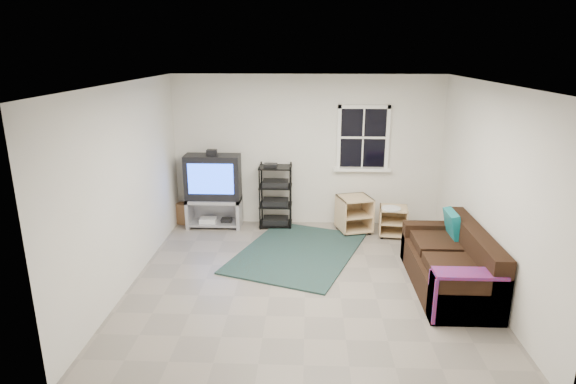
{
  "coord_description": "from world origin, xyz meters",
  "views": [
    {
      "loc": [
        0.02,
        -5.85,
        2.99
      ],
      "look_at": [
        -0.25,
        0.4,
        1.13
      ],
      "focal_mm": 30.0,
      "sensor_mm": 36.0,
      "label": 1
    }
  ],
  "objects_px": {
    "side_table_left": "(353,213)",
    "sofa": "(451,266)",
    "av_rack": "(276,200)",
    "tv_unit": "(213,185)",
    "side_table_right": "(393,219)"
  },
  "relations": [
    {
      "from": "side_table_left",
      "to": "sofa",
      "type": "bearing_deg",
      "value": -61.61
    },
    {
      "from": "av_rack",
      "to": "side_table_left",
      "type": "distance_m",
      "value": 1.35
    },
    {
      "from": "tv_unit",
      "to": "sofa",
      "type": "bearing_deg",
      "value": -31.54
    },
    {
      "from": "av_rack",
      "to": "side_table_right",
      "type": "xyz_separation_m",
      "value": [
        1.97,
        -0.34,
        -0.2
      ]
    },
    {
      "from": "side_table_left",
      "to": "sofa",
      "type": "relative_size",
      "value": 0.34
    },
    {
      "from": "side_table_right",
      "to": "sofa",
      "type": "distance_m",
      "value": 1.89
    },
    {
      "from": "tv_unit",
      "to": "sofa",
      "type": "relative_size",
      "value": 0.71
    },
    {
      "from": "av_rack",
      "to": "side_table_left",
      "type": "bearing_deg",
      "value": -7.04
    },
    {
      "from": "av_rack",
      "to": "side_table_right",
      "type": "distance_m",
      "value": 2.01
    },
    {
      "from": "tv_unit",
      "to": "side_table_left",
      "type": "xyz_separation_m",
      "value": [
        2.4,
        -0.13,
        -0.43
      ]
    },
    {
      "from": "tv_unit",
      "to": "av_rack",
      "type": "height_order",
      "value": "tv_unit"
    },
    {
      "from": "side_table_left",
      "to": "av_rack",
      "type": "bearing_deg",
      "value": 172.96
    },
    {
      "from": "av_rack",
      "to": "sofa",
      "type": "xyz_separation_m",
      "value": [
        2.42,
        -2.17,
        -0.18
      ]
    },
    {
      "from": "sofa",
      "to": "tv_unit",
      "type": "bearing_deg",
      "value": 148.46
    },
    {
      "from": "side_table_right",
      "to": "sofa",
      "type": "xyz_separation_m",
      "value": [
        0.45,
        -1.83,
        0.02
      ]
    }
  ]
}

